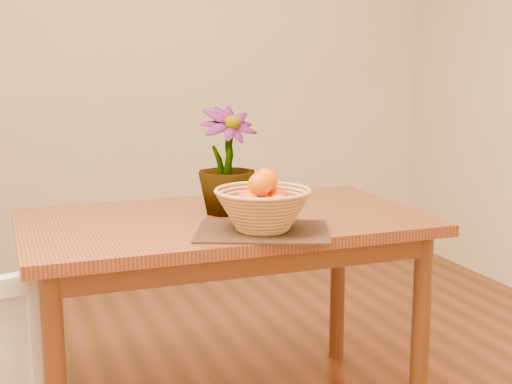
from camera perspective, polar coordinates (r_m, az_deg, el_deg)
name	(u,v)px	position (r m, az deg, el deg)	size (l,w,h in m)	color
wall_back	(121,49)	(4.35, -10.72, 11.16)	(4.00, 0.02, 2.70)	#FAE8BE
table	(224,241)	(2.53, -2.60, -3.91)	(1.40, 0.80, 0.75)	brown
placemat	(263,231)	(2.29, 0.55, -3.15)	(0.42, 0.32, 0.01)	#3A1F15
wicker_basket	(263,211)	(2.27, 0.55, -1.53)	(0.31, 0.31, 0.13)	#B67E4B
orange_pile	(263,196)	(2.26, 0.56, -0.34)	(0.20, 0.19, 0.14)	#EA5F03
potted_plant	(227,161)	(2.54, -2.36, 2.50)	(0.21, 0.21, 0.38)	#164B15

